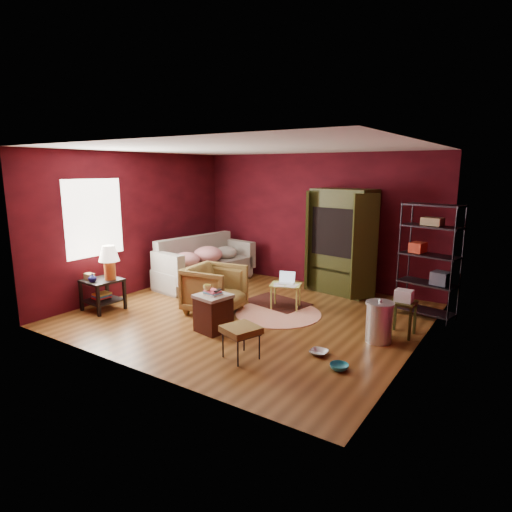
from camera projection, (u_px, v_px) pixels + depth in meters
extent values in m
cube|color=brown|center=(250.00, 315.00, 7.40)|extent=(5.50, 5.00, 0.02)
cube|color=white|center=(249.00, 147.00, 6.84)|extent=(5.50, 5.00, 0.02)
cube|color=#4B0A12|center=(315.00, 220.00, 9.17)|extent=(5.50, 0.02, 2.80)
cube|color=#4B0A12|center=(130.00, 261.00, 5.07)|extent=(5.50, 0.02, 2.80)
cube|color=#4B0A12|center=(137.00, 223.00, 8.61)|extent=(0.02, 5.00, 2.80)
cube|color=#4B0A12|center=(422.00, 252.00, 5.62)|extent=(0.02, 5.00, 2.80)
cube|color=white|center=(94.00, 218.00, 7.74)|extent=(0.02, 1.20, 1.40)
imported|color=gray|center=(204.00, 265.00, 9.28)|extent=(0.94, 2.27, 0.86)
imported|color=black|center=(215.00, 287.00, 7.45)|extent=(0.93, 0.97, 0.91)
imported|color=#A8AAAF|center=(319.00, 346.00, 5.77)|extent=(0.25, 0.07, 0.25)
imported|color=teal|center=(339.00, 361.00, 5.34)|extent=(0.24, 0.08, 0.24)
imported|color=#0B0D3A|center=(92.00, 278.00, 7.36)|extent=(0.17, 0.18, 0.15)
imported|color=#E1DB6E|center=(207.00, 287.00, 6.50)|extent=(0.12, 0.10, 0.12)
cube|color=black|center=(102.00, 281.00, 7.55)|extent=(0.62, 0.62, 0.04)
cube|color=black|center=(103.00, 300.00, 7.62)|extent=(0.58, 0.58, 0.03)
cube|color=black|center=(81.00, 296.00, 7.55)|extent=(0.05, 0.05, 0.55)
cube|color=black|center=(98.00, 301.00, 7.24)|extent=(0.05, 0.05, 0.55)
cube|color=black|center=(107.00, 289.00, 7.96)|extent=(0.05, 0.05, 0.55)
cube|color=black|center=(125.00, 294.00, 7.65)|extent=(0.05, 0.05, 0.55)
cylinder|color=#C66124|center=(110.00, 270.00, 7.52)|extent=(0.21, 0.21, 0.33)
cone|color=#F2E5C6|center=(109.00, 253.00, 7.46)|extent=(0.37, 0.37, 0.27)
cube|color=olive|center=(89.00, 277.00, 7.50)|extent=(0.18, 0.13, 0.12)
cube|color=red|center=(102.00, 297.00, 7.64)|extent=(0.23, 0.29, 0.03)
cube|color=#3077C1|center=(102.00, 296.00, 7.63)|extent=(0.23, 0.29, 0.03)
cube|color=gold|center=(102.00, 294.00, 7.61)|extent=(0.23, 0.29, 0.03)
cube|color=gray|center=(207.00, 271.00, 9.29)|extent=(1.14, 2.15, 0.43)
cube|color=gray|center=(195.00, 255.00, 9.48)|extent=(0.48, 2.06, 0.87)
cube|color=gray|center=(168.00, 268.00, 8.49)|extent=(0.88, 0.31, 0.59)
cube|color=gray|center=(239.00, 253.00, 10.00)|extent=(0.88, 0.31, 0.59)
ellipsoid|color=red|center=(186.00, 260.00, 8.75)|extent=(0.63, 0.63, 0.30)
ellipsoid|color=red|center=(208.00, 254.00, 9.19)|extent=(0.71, 0.71, 0.35)
ellipsoid|color=gray|center=(226.00, 253.00, 9.59)|extent=(0.59, 0.59, 0.28)
cube|color=#441A0F|center=(213.00, 314.00, 6.60)|extent=(0.52, 0.52, 0.54)
cube|color=gray|center=(213.00, 296.00, 6.54)|extent=(0.55, 0.55, 0.05)
cube|color=beige|center=(213.00, 294.00, 6.53)|extent=(0.29, 0.24, 0.02)
cube|color=#4E91B8|center=(213.00, 293.00, 6.53)|extent=(0.26, 0.21, 0.02)
cube|color=#D24E61|center=(213.00, 291.00, 6.52)|extent=(0.28, 0.24, 0.02)
cube|color=black|center=(218.00, 290.00, 6.49)|extent=(0.08, 0.17, 0.02)
cube|color=black|center=(241.00, 330.00, 5.61)|extent=(0.55, 0.55, 0.09)
cube|color=black|center=(241.00, 334.00, 5.62)|extent=(0.50, 0.50, 0.02)
cylinder|color=black|center=(223.00, 345.00, 5.68)|extent=(0.03, 0.03, 0.36)
cylinder|color=black|center=(238.00, 353.00, 5.42)|extent=(0.03, 0.03, 0.36)
cylinder|color=black|center=(244.00, 338.00, 5.89)|extent=(0.03, 0.03, 0.36)
cylinder|color=black|center=(259.00, 346.00, 5.62)|extent=(0.03, 0.03, 0.36)
cylinder|color=white|center=(278.00, 314.00, 7.42)|extent=(1.74, 1.74, 0.01)
cube|color=#4A1A13|center=(277.00, 302.00, 8.02)|extent=(1.25, 0.95, 0.01)
cube|color=#E1FF74|center=(286.00, 285.00, 7.63)|extent=(0.62, 0.52, 0.03)
cylinder|color=#E1FF74|center=(271.00, 298.00, 7.59)|extent=(0.04, 0.04, 0.44)
cylinder|color=#E1FF74|center=(297.00, 300.00, 7.47)|extent=(0.04, 0.04, 0.44)
cylinder|color=#E1FF74|center=(275.00, 293.00, 7.87)|extent=(0.04, 0.04, 0.44)
cylinder|color=#E1FF74|center=(300.00, 295.00, 7.75)|extent=(0.04, 0.04, 0.44)
cube|color=white|center=(286.00, 283.00, 7.65)|extent=(0.33, 0.27, 0.01)
cube|color=silver|center=(287.00, 277.00, 7.72)|extent=(0.29, 0.15, 0.19)
cube|color=white|center=(279.00, 285.00, 7.57)|extent=(0.29, 0.32, 0.00)
cube|color=white|center=(292.00, 286.00, 7.52)|extent=(0.22, 0.29, 0.00)
cube|color=#302F0D|center=(343.00, 241.00, 8.56)|extent=(1.30, 0.85, 2.09)
cube|color=black|center=(340.00, 231.00, 8.44)|extent=(1.06, 0.65, 0.94)
cube|color=#302F0D|center=(307.00, 240.00, 8.78)|extent=(0.26, 0.47, 1.98)
cube|color=#302F0D|center=(365.00, 247.00, 7.90)|extent=(0.39, 0.39, 1.98)
cube|color=#2E3033|center=(341.00, 236.00, 8.50)|extent=(0.76, 0.65, 0.57)
cube|color=black|center=(334.00, 238.00, 8.30)|extent=(0.55, 0.10, 0.44)
cube|color=#302F0D|center=(340.00, 269.00, 8.63)|extent=(1.07, 0.71, 0.06)
cylinder|color=black|center=(398.00, 259.00, 7.29)|extent=(0.03, 0.03, 1.92)
cylinder|color=black|center=(452.00, 268.00, 6.65)|extent=(0.03, 0.03, 1.92)
cylinder|color=black|center=(409.00, 256.00, 7.55)|extent=(0.03, 0.03, 1.92)
cylinder|color=black|center=(462.00, 264.00, 6.92)|extent=(0.03, 0.03, 1.92)
cube|color=black|center=(425.00, 311.00, 7.27)|extent=(1.00, 0.60, 0.03)
cube|color=black|center=(427.00, 283.00, 7.18)|extent=(1.00, 0.60, 0.03)
cube|color=black|center=(430.00, 255.00, 7.08)|extent=(1.00, 0.60, 0.03)
cube|color=black|center=(432.00, 227.00, 6.98)|extent=(1.00, 0.60, 0.03)
cube|color=black|center=(434.00, 205.00, 6.91)|extent=(1.00, 0.60, 0.03)
cube|color=#AA2F1C|center=(418.00, 247.00, 7.21)|extent=(0.27, 0.31, 0.17)
cube|color=#3A3847|center=(441.00, 278.00, 7.00)|extent=(0.32, 0.32, 0.21)
cube|color=#8E7955|center=(433.00, 221.00, 6.97)|extent=(0.36, 0.28, 0.13)
cube|color=#302F0D|center=(403.00, 303.00, 6.38)|extent=(0.35, 0.35, 0.04)
cube|color=#302F0D|center=(389.00, 320.00, 6.39)|extent=(0.04, 0.04, 0.51)
cube|color=#302F0D|center=(410.00, 324.00, 6.23)|extent=(0.04, 0.04, 0.51)
cube|color=#302F0D|center=(395.00, 314.00, 6.64)|extent=(0.04, 0.04, 0.51)
cube|color=#302F0D|center=(415.00, 318.00, 6.47)|extent=(0.04, 0.04, 0.51)
cube|color=silver|center=(404.00, 296.00, 6.36)|extent=(0.25, 0.19, 0.18)
cylinder|color=white|center=(379.00, 323.00, 6.19)|extent=(0.38, 0.38, 0.56)
cylinder|color=white|center=(380.00, 303.00, 6.13)|extent=(0.42, 0.42, 0.04)
sphere|color=white|center=(380.00, 301.00, 6.12)|extent=(0.06, 0.06, 0.06)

